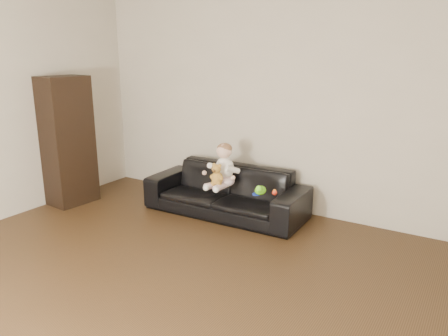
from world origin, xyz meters
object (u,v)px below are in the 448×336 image
Objects in this scene: toy_green at (260,190)px; cabinet at (68,141)px; toy_rattle at (274,193)px; teddy_bear at (217,175)px; baby at (223,168)px; toy_blue_disc at (256,194)px; sofa at (226,191)px.

cabinet is at bearing -167.22° from toy_green.
cabinet reaches higher than toy_rattle.
toy_rattle is at bearing 17.85° from teddy_bear.
cabinet reaches higher than baby.
cabinet is 2.01m from baby.
baby reaches higher than toy_rattle.
toy_green is (0.50, -0.03, -0.17)m from baby.
toy_rattle reaches higher than toy_blue_disc.
baby is 0.53m from toy_green.
baby is at bearing 172.66° from toy_blue_disc.
toy_green is (0.49, 0.12, -0.13)m from teddy_bear.
baby reaches higher than toy_blue_disc.
teddy_bear reaches higher than toy_blue_disc.
toy_rattle is 0.20m from toy_blue_disc.
baby reaches higher than toy_green.
sofa is 32.51× the size of toy_rattle.
toy_blue_disc is (0.45, 0.10, -0.18)m from teddy_bear.
cabinet is 3.12× the size of baby.
sofa is 3.74× the size of baby.
cabinet reaches higher than toy_green.
toy_blue_disc is (-0.18, -0.09, -0.02)m from toy_rattle.
sofa reaches higher than toy_rattle.
toy_blue_disc is (0.46, -0.06, -0.22)m from baby.
cabinet is at bearing -155.84° from baby.
toy_rattle is (2.55, 0.61, -0.40)m from cabinet.
teddy_bear is at bearing -79.07° from baby.
toy_green is at bearing -16.17° from sofa.
cabinet is at bearing -166.13° from teddy_bear.
sofa is at bearing 113.53° from baby.
baby is at bearing -177.37° from toy_rattle.
sofa is 0.56m from toy_green.
toy_blue_disc is at bearing -0.09° from baby.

